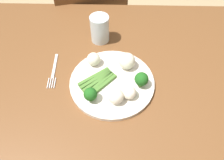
{
  "coord_description": "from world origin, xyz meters",
  "views": [
    {
      "loc": [
        -0.02,
        0.37,
        1.33
      ],
      "look_at": [
        -0.01,
        -0.05,
        0.77
      ],
      "focal_mm": 32.36,
      "sensor_mm": 36.0,
      "label": 1
    }
  ],
  "objects_px": {
    "chair": "(93,27)",
    "water_glass": "(100,29)",
    "cauliflower_edge": "(94,59)",
    "dining_table": "(110,108)",
    "cauliflower_front": "(129,93)",
    "cauliflower_near_fork": "(116,96)",
    "fork": "(54,71)",
    "plate": "(112,82)",
    "asparagus_bundle": "(98,81)",
    "broccoli_front_left": "(90,94)",
    "cauliflower_right": "(127,61)",
    "broccoli_back": "(141,79)"
  },
  "relations": [
    {
      "from": "plate",
      "to": "fork",
      "type": "relative_size",
      "value": 1.8
    },
    {
      "from": "chair",
      "to": "broccoli_front_left",
      "type": "bearing_deg",
      "value": 82.24
    },
    {
      "from": "cauliflower_front",
      "to": "dining_table",
      "type": "bearing_deg",
      "value": -9.78
    },
    {
      "from": "chair",
      "to": "water_glass",
      "type": "xyz_separation_m",
      "value": [
        -0.09,
        0.4,
        0.3
      ]
    },
    {
      "from": "dining_table",
      "to": "cauliflower_edge",
      "type": "height_order",
      "value": "cauliflower_edge"
    },
    {
      "from": "broccoli_front_left",
      "to": "cauliflower_near_fork",
      "type": "relative_size",
      "value": 1.04
    },
    {
      "from": "dining_table",
      "to": "broccoli_front_left",
      "type": "xyz_separation_m",
      "value": [
        0.06,
        0.03,
        0.13
      ]
    },
    {
      "from": "plate",
      "to": "asparagus_bundle",
      "type": "xyz_separation_m",
      "value": [
        0.05,
        0.01,
        0.01
      ]
    },
    {
      "from": "asparagus_bundle",
      "to": "cauliflower_front",
      "type": "bearing_deg",
      "value": 109.55
    },
    {
      "from": "cauliflower_near_fork",
      "to": "cauliflower_edge",
      "type": "relative_size",
      "value": 1.04
    },
    {
      "from": "cauliflower_right",
      "to": "plate",
      "type": "bearing_deg",
      "value": 52.65
    },
    {
      "from": "cauliflower_front",
      "to": "fork",
      "type": "xyz_separation_m",
      "value": [
        0.28,
        -0.11,
        -0.04
      ]
    },
    {
      "from": "asparagus_bundle",
      "to": "cauliflower_front",
      "type": "height_order",
      "value": "cauliflower_front"
    },
    {
      "from": "cauliflower_edge",
      "to": "water_glass",
      "type": "bearing_deg",
      "value": -95.28
    },
    {
      "from": "asparagus_bundle",
      "to": "cauliflower_edge",
      "type": "relative_size",
      "value": 2.73
    },
    {
      "from": "water_glass",
      "to": "asparagus_bundle",
      "type": "bearing_deg",
      "value": 91.64
    },
    {
      "from": "cauliflower_near_fork",
      "to": "fork",
      "type": "xyz_separation_m",
      "value": [
        0.23,
        -0.13,
        -0.04
      ]
    },
    {
      "from": "cauliflower_right",
      "to": "cauliflower_front",
      "type": "height_order",
      "value": "cauliflower_right"
    },
    {
      "from": "chair",
      "to": "cauliflower_right",
      "type": "xyz_separation_m",
      "value": [
        -0.19,
        0.56,
        0.29
      ]
    },
    {
      "from": "broccoli_front_left",
      "to": "cauliflower_front",
      "type": "relative_size",
      "value": 1.19
    },
    {
      "from": "dining_table",
      "to": "chair",
      "type": "distance_m",
      "value": 0.71
    },
    {
      "from": "cauliflower_right",
      "to": "cauliflower_edge",
      "type": "height_order",
      "value": "cauliflower_right"
    },
    {
      "from": "dining_table",
      "to": "plate",
      "type": "distance_m",
      "value": 0.11
    },
    {
      "from": "asparagus_bundle",
      "to": "plate",
      "type": "bearing_deg",
      "value": 145.96
    },
    {
      "from": "dining_table",
      "to": "cauliflower_front",
      "type": "height_order",
      "value": "cauliflower_front"
    },
    {
      "from": "water_glass",
      "to": "cauliflower_edge",
      "type": "bearing_deg",
      "value": 84.72
    },
    {
      "from": "cauliflower_edge",
      "to": "dining_table",
      "type": "bearing_deg",
      "value": 115.82
    },
    {
      "from": "chair",
      "to": "asparagus_bundle",
      "type": "distance_m",
      "value": 0.7
    },
    {
      "from": "plate",
      "to": "fork",
      "type": "xyz_separation_m",
      "value": [
        0.22,
        -0.05,
        -0.01
      ]
    },
    {
      "from": "dining_table",
      "to": "plate",
      "type": "relative_size",
      "value": 4.97
    },
    {
      "from": "plate",
      "to": "asparagus_bundle",
      "type": "bearing_deg",
      "value": 9.05
    },
    {
      "from": "asparagus_bundle",
      "to": "broccoli_back",
      "type": "distance_m",
      "value": 0.15
    },
    {
      "from": "cauliflower_right",
      "to": "fork",
      "type": "height_order",
      "value": "cauliflower_right"
    },
    {
      "from": "cauliflower_front",
      "to": "cauliflower_edge",
      "type": "distance_m",
      "value": 0.19
    },
    {
      "from": "asparagus_bundle",
      "to": "broccoli_front_left",
      "type": "xyz_separation_m",
      "value": [
        0.02,
        0.07,
        0.02
      ]
    },
    {
      "from": "cauliflower_near_fork",
      "to": "broccoli_back",
      "type": "bearing_deg",
      "value": -142.56
    },
    {
      "from": "broccoli_front_left",
      "to": "water_glass",
      "type": "height_order",
      "value": "water_glass"
    },
    {
      "from": "dining_table",
      "to": "plate",
      "type": "height_order",
      "value": "plate"
    },
    {
      "from": "plate",
      "to": "asparagus_bundle",
      "type": "relative_size",
      "value": 2.22
    },
    {
      "from": "cauliflower_front",
      "to": "water_glass",
      "type": "distance_m",
      "value": 0.32
    },
    {
      "from": "dining_table",
      "to": "cauliflower_near_fork",
      "type": "relative_size",
      "value": 28.83
    },
    {
      "from": "broccoli_back",
      "to": "cauliflower_front",
      "type": "height_order",
      "value": "broccoli_back"
    },
    {
      "from": "broccoli_back",
      "to": "cauliflower_near_fork",
      "type": "distance_m",
      "value": 0.11
    },
    {
      "from": "dining_table",
      "to": "chair",
      "type": "height_order",
      "value": "chair"
    },
    {
      "from": "chair",
      "to": "plate",
      "type": "relative_size",
      "value": 2.91
    },
    {
      "from": "broccoli_back",
      "to": "cauliflower_edge",
      "type": "bearing_deg",
      "value": -29.32
    },
    {
      "from": "broccoli_back",
      "to": "cauliflower_right",
      "type": "bearing_deg",
      "value": -60.66
    },
    {
      "from": "cauliflower_front",
      "to": "fork",
      "type": "height_order",
      "value": "cauliflower_front"
    },
    {
      "from": "water_glass",
      "to": "dining_table",
      "type": "bearing_deg",
      "value": 99.88
    },
    {
      "from": "plate",
      "to": "cauliflower_near_fork",
      "type": "height_order",
      "value": "cauliflower_near_fork"
    }
  ]
}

